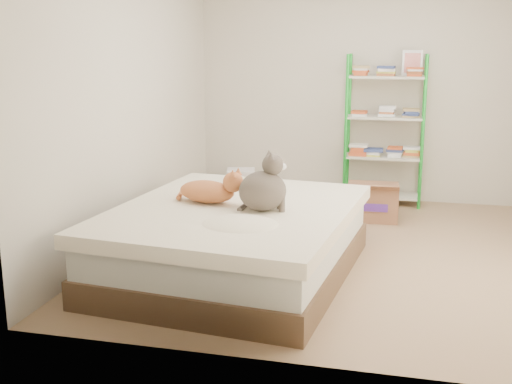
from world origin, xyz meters
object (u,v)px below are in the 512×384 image
(orange_cat, at_px, (207,189))
(grey_cat, at_px, (263,182))
(shelf_unit, at_px, (385,129))
(cardboard_box, at_px, (373,202))
(bed, at_px, (235,241))
(white_bin, at_px, (241,185))

(orange_cat, relative_size, grey_cat, 1.26)
(shelf_unit, distance_m, cardboard_box, 0.98)
(shelf_unit, bearing_deg, cardboard_box, -95.43)
(bed, xyz_separation_m, white_bin, (-0.60, 2.40, -0.09))
(grey_cat, xyz_separation_m, cardboard_box, (0.73, 2.01, -0.60))
(grey_cat, relative_size, cardboard_box, 0.82)
(shelf_unit, bearing_deg, white_bin, -171.96)
(bed, height_order, grey_cat, grey_cat)
(orange_cat, xyz_separation_m, shelf_unit, (1.29, 2.56, 0.19))
(orange_cat, xyz_separation_m, cardboard_box, (1.22, 1.86, -0.49))
(orange_cat, xyz_separation_m, grey_cat, (0.50, -0.15, 0.11))
(shelf_unit, xyz_separation_m, white_bin, (-1.63, -0.23, -0.68))
(bed, height_order, shelf_unit, shelf_unit)
(bed, distance_m, white_bin, 2.48)
(bed, bearing_deg, cardboard_box, 69.13)
(bed, relative_size, cardboard_box, 4.36)
(cardboard_box, bearing_deg, shelf_unit, 82.03)
(bed, xyz_separation_m, orange_cat, (-0.26, 0.08, 0.40))
(orange_cat, relative_size, white_bin, 1.49)
(grey_cat, relative_size, white_bin, 1.18)
(orange_cat, distance_m, cardboard_box, 2.28)
(grey_cat, bearing_deg, white_bin, -2.20)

